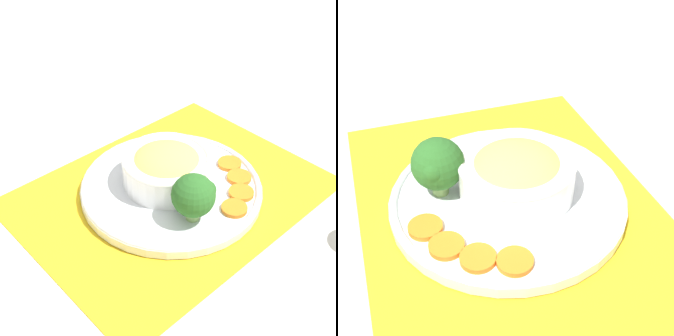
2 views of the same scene
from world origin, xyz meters
The scene contains 9 objects.
ground_plane centered at (0.00, 0.00, 0.00)m, with size 4.00×4.00×0.00m, color beige.
placemat centered at (0.00, 0.00, 0.00)m, with size 0.52×0.40×0.00m.
plate centered at (0.00, 0.00, 0.02)m, with size 0.32×0.32×0.02m.
bowl centered at (0.00, -0.01, 0.05)m, with size 0.16×0.16×0.07m.
broccoli_floret centered at (0.03, 0.09, 0.07)m, with size 0.07×0.07×0.08m.
carrot_slice_near centered at (-0.03, 0.12, 0.02)m, with size 0.04×0.04×0.01m.
carrot_slice_middle centered at (-0.07, 0.10, 0.02)m, with size 0.04×0.04×0.01m.
carrot_slice_far centered at (-0.10, 0.07, 0.02)m, with size 0.04×0.04×0.01m.
carrot_slice_extra centered at (-0.12, 0.03, 0.02)m, with size 0.04×0.04×0.01m.
Camera 1 is at (0.43, 0.47, 0.55)m, focal length 50.00 mm.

